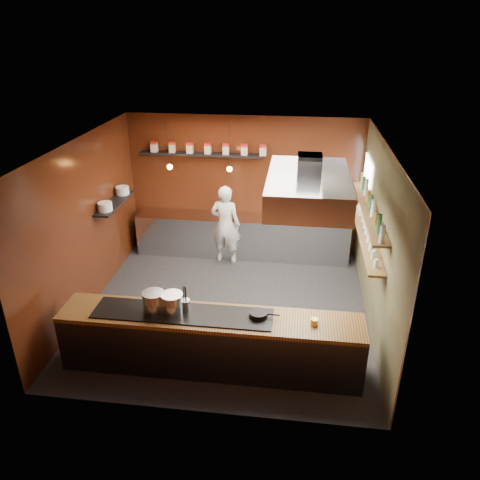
% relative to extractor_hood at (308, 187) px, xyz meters
% --- Properties ---
extents(floor, '(5.00, 5.00, 0.00)m').
position_rel_extractor_hood_xyz_m(floor, '(-1.30, 0.40, -2.51)').
color(floor, black).
rests_on(floor, ground).
extents(back_wall, '(5.00, 0.00, 5.00)m').
position_rel_extractor_hood_xyz_m(back_wall, '(-1.30, 2.90, -1.01)').
color(back_wall, '#3D160B').
rests_on(back_wall, ground).
extents(left_wall, '(0.00, 5.00, 5.00)m').
position_rel_extractor_hood_xyz_m(left_wall, '(-3.80, 0.40, -1.01)').
color(left_wall, '#3D160B').
rests_on(left_wall, ground).
extents(right_wall, '(0.00, 5.00, 5.00)m').
position_rel_extractor_hood_xyz_m(right_wall, '(1.20, 0.40, -1.01)').
color(right_wall, '#434326').
rests_on(right_wall, ground).
extents(ceiling, '(5.00, 5.00, 0.00)m').
position_rel_extractor_hood_xyz_m(ceiling, '(-1.30, 0.40, 0.49)').
color(ceiling, silver).
rests_on(ceiling, back_wall).
extents(window_pane, '(0.00, 1.00, 1.00)m').
position_rel_extractor_hood_xyz_m(window_pane, '(1.15, 2.10, -0.61)').
color(window_pane, white).
rests_on(window_pane, right_wall).
extents(prep_counter, '(4.60, 0.65, 0.90)m').
position_rel_extractor_hood_xyz_m(prep_counter, '(-1.30, 2.57, -2.06)').
color(prep_counter, silver).
rests_on(prep_counter, floor).
extents(pass_counter, '(4.40, 0.72, 0.94)m').
position_rel_extractor_hood_xyz_m(pass_counter, '(-1.30, -1.20, -2.04)').
color(pass_counter, '#38383D').
rests_on(pass_counter, floor).
extents(tin_shelf, '(2.60, 0.26, 0.04)m').
position_rel_extractor_hood_xyz_m(tin_shelf, '(-2.20, 2.76, -0.31)').
color(tin_shelf, black).
rests_on(tin_shelf, back_wall).
extents(plate_shelf, '(0.30, 1.40, 0.04)m').
position_rel_extractor_hood_xyz_m(plate_shelf, '(-3.64, 1.40, -0.96)').
color(plate_shelf, black).
rests_on(plate_shelf, left_wall).
extents(bottle_shelf_upper, '(0.26, 2.80, 0.04)m').
position_rel_extractor_hood_xyz_m(bottle_shelf_upper, '(1.04, 0.70, -0.59)').
color(bottle_shelf_upper, brown).
rests_on(bottle_shelf_upper, right_wall).
extents(bottle_shelf_lower, '(0.26, 2.80, 0.04)m').
position_rel_extractor_hood_xyz_m(bottle_shelf_lower, '(1.04, 0.70, -1.06)').
color(bottle_shelf_lower, brown).
rests_on(bottle_shelf_lower, right_wall).
extents(extractor_hood, '(1.20, 2.00, 0.72)m').
position_rel_extractor_hood_xyz_m(extractor_hood, '(0.00, 0.00, 0.00)').
color(extractor_hood, '#38383D').
rests_on(extractor_hood, ceiling).
extents(pendant_left, '(0.10, 0.10, 0.95)m').
position_rel_extractor_hood_xyz_m(pendant_left, '(-2.70, 2.10, -0.35)').
color(pendant_left, black).
rests_on(pendant_left, ceiling).
extents(pendant_right, '(0.10, 0.10, 0.95)m').
position_rel_extractor_hood_xyz_m(pendant_right, '(-1.50, 2.10, -0.35)').
color(pendant_right, black).
rests_on(pendant_right, ceiling).
extents(storage_tins, '(2.43, 0.13, 0.22)m').
position_rel_extractor_hood_xyz_m(storage_tins, '(-2.05, 2.76, -0.17)').
color(storage_tins, beige).
rests_on(storage_tins, tin_shelf).
extents(plate_stacks, '(0.26, 1.16, 0.16)m').
position_rel_extractor_hood_xyz_m(plate_stacks, '(-3.64, 1.40, -0.86)').
color(plate_stacks, silver).
rests_on(plate_stacks, plate_shelf).
extents(bottles, '(0.06, 2.66, 0.24)m').
position_rel_extractor_hood_xyz_m(bottles, '(1.04, 0.70, -0.45)').
color(bottles, silver).
rests_on(bottles, bottle_shelf_upper).
extents(wine_glasses, '(0.07, 2.37, 0.13)m').
position_rel_extractor_hood_xyz_m(wine_glasses, '(1.04, 0.70, -0.97)').
color(wine_glasses, silver).
rests_on(wine_glasses, bottle_shelf_lower).
extents(stockpot_large, '(0.34, 0.34, 0.31)m').
position_rel_extractor_hood_xyz_m(stockpot_large, '(-2.11, -1.20, -1.41)').
color(stockpot_large, silver).
rests_on(stockpot_large, pass_counter).
extents(stockpot_small, '(0.32, 0.32, 0.30)m').
position_rel_extractor_hood_xyz_m(stockpot_small, '(-1.84, -1.20, -1.42)').
color(stockpot_small, silver).
rests_on(stockpot_small, pass_counter).
extents(utensil_crock, '(0.14, 0.14, 0.18)m').
position_rel_extractor_hood_xyz_m(utensil_crock, '(-1.67, -1.13, -1.48)').
color(utensil_crock, '#B9BCC1').
rests_on(utensil_crock, pass_counter).
extents(frying_pan, '(0.44, 0.27, 0.07)m').
position_rel_extractor_hood_xyz_m(frying_pan, '(-0.61, -1.15, -1.53)').
color(frying_pan, black).
rests_on(frying_pan, pass_counter).
extents(butter_jar, '(0.11, 0.11, 0.09)m').
position_rel_extractor_hood_xyz_m(butter_jar, '(0.18, -1.22, -1.54)').
color(butter_jar, yellow).
rests_on(butter_jar, pass_counter).
extents(espresso_machine, '(0.45, 0.43, 0.37)m').
position_rel_extractor_hood_xyz_m(espresso_machine, '(0.50, 2.51, -1.42)').
color(espresso_machine, black).
rests_on(espresso_machine, prep_counter).
extents(chef, '(0.67, 0.48, 1.71)m').
position_rel_extractor_hood_xyz_m(chef, '(-1.62, 2.21, -1.65)').
color(chef, white).
rests_on(chef, floor).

